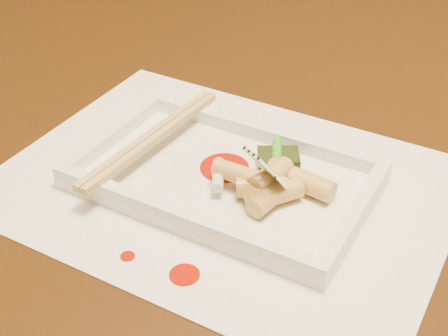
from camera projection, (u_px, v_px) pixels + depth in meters
The scene contains 24 objects.
table at pixel (273, 197), 0.72m from camera, with size 1.40×0.90×0.75m.
placemat at pixel (224, 185), 0.57m from camera, with size 0.40×0.30×0.00m, color white.
sauce_splatter_a at pixel (184, 275), 0.48m from camera, with size 0.02×0.02×0.00m, color #A31304.
sauce_splatter_b at pixel (128, 256), 0.49m from camera, with size 0.01×0.01×0.00m, color #A31304.
plate_base at pixel (224, 180), 0.57m from camera, with size 0.26×0.16×0.01m, color white.
plate_rim_far at pixel (261, 132), 0.61m from camera, with size 0.26×0.01×0.01m, color white.
plate_rim_near at pixel (180, 217), 0.51m from camera, with size 0.26×0.01×0.01m, color white.
plate_rim_left at pixel (114, 134), 0.61m from camera, with size 0.01×0.14×0.01m, color white.
plate_rim_right at pixel (356, 214), 0.51m from camera, with size 0.01×0.14×0.01m, color white.
veg_piece at pixel (278, 159), 0.57m from camera, with size 0.04×0.03×0.01m, color black.
scallion_white at pixel (218, 175), 0.55m from camera, with size 0.01×0.01×0.04m, color #EAEACC.
scallion_green at pixel (276, 167), 0.55m from camera, with size 0.01×0.01×0.09m, color #2D9C19.
chopstick_a at pixel (148, 137), 0.59m from camera, with size 0.01×0.19×0.01m, color tan.
chopstick_b at pixel (155, 139), 0.58m from camera, with size 0.01×0.19×0.01m, color tan.
fork at pixel (310, 118), 0.51m from camera, with size 0.09×0.10×0.14m, color silver, non-canonical shape.
sauce_blob_0 at pixel (225, 168), 0.58m from camera, with size 0.05×0.05×0.00m, color #A31304.
rice_cake_0 at pixel (308, 183), 0.54m from camera, with size 0.02×0.02×0.05m, color #D5BA63.
rice_cake_1 at pixel (268, 182), 0.54m from camera, with size 0.02×0.02×0.05m, color #D5BA63.
rice_cake_2 at pixel (239, 174), 0.54m from camera, with size 0.02×0.02×0.05m, color #D5BA63.
rice_cake_3 at pixel (277, 194), 0.53m from camera, with size 0.02×0.02×0.04m, color #D5BA63.
rice_cake_4 at pixel (260, 188), 0.53m from camera, with size 0.02×0.02×0.04m, color #D5BA63.
rice_cake_5 at pixel (271, 177), 0.54m from camera, with size 0.02×0.02×0.04m, color #D5BA63.
rice_cake_6 at pixel (270, 197), 0.52m from camera, with size 0.02×0.02×0.04m, color #D5BA63.
rice_cake_7 at pixel (249, 188), 0.53m from camera, with size 0.02×0.02×0.04m, color #D5BA63.
Camera 1 is at (0.23, -0.52, 1.10)m, focal length 50.00 mm.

